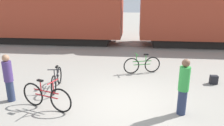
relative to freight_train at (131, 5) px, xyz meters
The scene contains 10 objects.
ground_plane 9.41m from the freight_train, 90.00° to the right, with size 80.00×80.00×0.00m, color gray.
freight_train is the anchor object (origin of this frame).
rail_near 2.76m from the freight_train, 90.00° to the right, with size 35.80×0.07×0.01m, color #4C4238.
rail_far 2.76m from the freight_train, 90.00° to the left, with size 35.80×0.07×0.01m, color #4C4238.
bicycle_black 8.83m from the freight_train, 106.97° to the right, with size 0.46×1.64×0.84m.
bicycle_maroon 10.17m from the freight_train, 103.17° to the right, with size 1.72×0.60×0.94m.
bicycle_green 6.54m from the freight_train, 83.73° to the right, with size 1.62×0.57×0.89m.
person_in_purple 10.13m from the freight_train, 111.41° to the right, with size 0.28×0.28×1.56m.
person_in_green 9.85m from the freight_train, 79.74° to the right, with size 0.30×0.30×1.66m.
backpack 8.24m from the freight_train, 64.14° to the right, with size 0.28×0.20×0.34m.
Camera 1 is at (0.34, -6.33, 3.29)m, focal length 35.00 mm.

